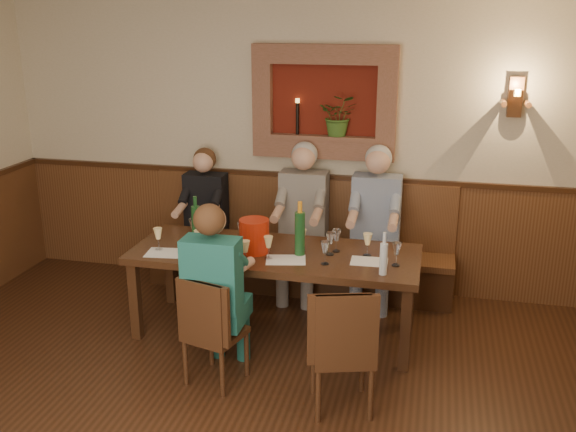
% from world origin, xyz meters
% --- Properties ---
extents(room_shell, '(6.04, 6.04, 2.82)m').
position_xyz_m(room_shell, '(0.00, 0.00, 1.89)').
color(room_shell, beige).
rests_on(room_shell, ground).
extents(wainscoting, '(6.02, 6.02, 1.15)m').
position_xyz_m(wainscoting, '(0.00, -0.00, 0.59)').
color(wainscoting, '#512D17').
rests_on(wainscoting, ground).
extents(wall_niche, '(1.36, 0.30, 1.06)m').
position_xyz_m(wall_niche, '(0.24, 2.94, 1.81)').
color(wall_niche, '#60180D').
rests_on(wall_niche, ground).
extents(wall_sconce, '(0.25, 0.20, 0.35)m').
position_xyz_m(wall_sconce, '(1.90, 2.93, 1.94)').
color(wall_sconce, '#512D17').
rests_on(wall_sconce, ground).
extents(dining_table, '(2.40, 0.90, 0.75)m').
position_xyz_m(dining_table, '(0.00, 1.85, 0.68)').
color(dining_table, '#321A0F').
rests_on(dining_table, ground).
extents(bench, '(3.00, 0.45, 1.11)m').
position_xyz_m(bench, '(0.00, 2.79, 0.33)').
color(bench, '#381E0F').
rests_on(bench, ground).
extents(chair_near_left, '(0.47, 0.47, 0.87)m').
position_xyz_m(chair_near_left, '(-0.25, 0.99, 0.25)').
color(chair_near_left, '#321A0F').
rests_on(chair_near_left, ground).
extents(chair_near_right, '(0.51, 0.51, 0.94)m').
position_xyz_m(chair_near_right, '(0.72, 0.87, 0.27)').
color(chair_near_right, '#321A0F').
rests_on(chair_near_right, ground).
extents(person_bench_left, '(0.41, 0.50, 1.40)m').
position_xyz_m(person_bench_left, '(-0.95, 2.69, 0.58)').
color(person_bench_left, black).
rests_on(person_bench_left, ground).
extents(person_bench_mid, '(0.45, 0.56, 1.50)m').
position_xyz_m(person_bench_mid, '(0.05, 2.69, 0.62)').
color(person_bench_mid, '#54504D').
rests_on(person_bench_mid, ground).
extents(person_bench_right, '(0.45, 0.56, 1.50)m').
position_xyz_m(person_bench_right, '(0.75, 2.69, 0.63)').
color(person_bench_right, navy).
rests_on(person_bench_right, ground).
extents(person_chair_front, '(0.41, 0.50, 1.40)m').
position_xyz_m(person_chair_front, '(-0.24, 1.07, 0.58)').
color(person_chair_front, '#175152').
rests_on(person_chair_front, ground).
extents(spittoon_bucket, '(0.25, 0.25, 0.28)m').
position_xyz_m(spittoon_bucket, '(-0.16, 1.79, 0.89)').
color(spittoon_bucket, red).
rests_on(spittoon_bucket, dining_table).
extents(wine_bottle_green_a, '(0.09, 0.09, 0.46)m').
position_xyz_m(wine_bottle_green_a, '(0.22, 1.82, 0.94)').
color(wine_bottle_green_a, '#19471E').
rests_on(wine_bottle_green_a, dining_table).
extents(wine_bottle_green_b, '(0.09, 0.09, 0.41)m').
position_xyz_m(wine_bottle_green_b, '(-0.72, 1.93, 0.92)').
color(wine_bottle_green_b, '#19471E').
rests_on(wine_bottle_green_b, dining_table).
extents(water_bottle, '(0.08, 0.08, 0.34)m').
position_xyz_m(water_bottle, '(0.92, 1.55, 0.88)').
color(water_bottle, silver).
rests_on(water_bottle, dining_table).
extents(tasting_sheet_a, '(0.35, 0.27, 0.00)m').
position_xyz_m(tasting_sheet_a, '(-0.87, 1.60, 0.75)').
color(tasting_sheet_a, white).
rests_on(tasting_sheet_a, dining_table).
extents(tasting_sheet_b, '(0.36, 0.29, 0.00)m').
position_xyz_m(tasting_sheet_b, '(0.13, 1.67, 0.75)').
color(tasting_sheet_b, white).
rests_on(tasting_sheet_b, dining_table).
extents(tasting_sheet_c, '(0.30, 0.22, 0.00)m').
position_xyz_m(tasting_sheet_c, '(0.79, 1.79, 0.75)').
color(tasting_sheet_c, white).
rests_on(tasting_sheet_c, dining_table).
extents(tasting_sheet_d, '(0.29, 0.21, 0.00)m').
position_xyz_m(tasting_sheet_d, '(-0.47, 1.57, 0.75)').
color(tasting_sheet_d, white).
rests_on(tasting_sheet_d, dining_table).
extents(wine_glass_0, '(0.08, 0.08, 0.19)m').
position_xyz_m(wine_glass_0, '(-0.96, 1.66, 0.85)').
color(wine_glass_0, '#FFE498').
rests_on(wine_glass_0, dining_table).
extents(wine_glass_1, '(0.08, 0.08, 0.19)m').
position_xyz_m(wine_glass_1, '(-0.77, 1.97, 0.85)').
color(wine_glass_1, white).
rests_on(wine_glass_1, dining_table).
extents(wine_glass_2, '(0.08, 0.08, 0.19)m').
position_xyz_m(wine_glass_2, '(-0.61, 1.69, 0.85)').
color(wine_glass_2, '#FFE498').
rests_on(wine_glass_2, dining_table).
extents(wine_glass_3, '(0.08, 0.08, 0.19)m').
position_xyz_m(wine_glass_3, '(-0.32, 1.96, 0.85)').
color(wine_glass_3, white).
rests_on(wine_glass_3, dining_table).
extents(wine_glass_4, '(0.08, 0.08, 0.19)m').
position_xyz_m(wine_glass_4, '(-0.01, 1.67, 0.85)').
color(wine_glass_4, '#FFE498').
rests_on(wine_glass_4, dining_table).
extents(wine_glass_5, '(0.08, 0.08, 0.19)m').
position_xyz_m(wine_glass_5, '(0.22, 1.90, 0.85)').
color(wine_glass_5, '#FFE498').
rests_on(wine_glass_5, dining_table).
extents(wine_glass_6, '(0.08, 0.08, 0.19)m').
position_xyz_m(wine_glass_6, '(0.46, 1.66, 0.85)').
color(wine_glass_6, white).
rests_on(wine_glass_6, dining_table).
extents(wine_glass_7, '(0.08, 0.08, 0.19)m').
position_xyz_m(wine_glass_7, '(0.76, 1.92, 0.85)').
color(wine_glass_7, '#FFE498').
rests_on(wine_glass_7, dining_table).
extents(wine_glass_8, '(0.08, 0.08, 0.19)m').
position_xyz_m(wine_glass_8, '(1.01, 1.75, 0.85)').
color(wine_glass_8, white).
rests_on(wine_glass_8, dining_table).
extents(wine_glass_9, '(0.08, 0.08, 0.19)m').
position_xyz_m(wine_glass_9, '(-0.16, 1.53, 0.85)').
color(wine_glass_9, '#FFE498').
rests_on(wine_glass_9, dining_table).
extents(wine_glass_10, '(0.08, 0.08, 0.19)m').
position_xyz_m(wine_glass_10, '(0.50, 1.96, 0.85)').
color(wine_glass_10, white).
rests_on(wine_glass_10, dining_table).
extents(wine_glass_11, '(0.08, 0.08, 0.19)m').
position_xyz_m(wine_glass_11, '(0.46, 1.87, 0.85)').
color(wine_glass_11, white).
rests_on(wine_glass_11, dining_table).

